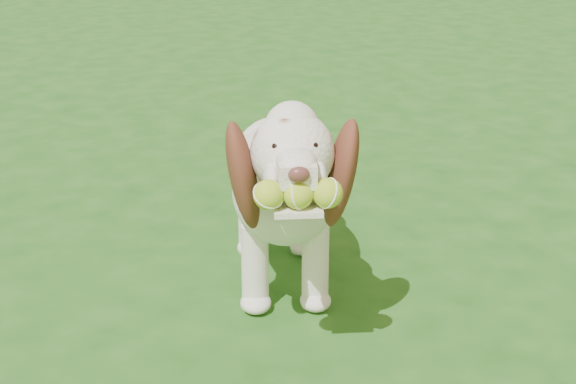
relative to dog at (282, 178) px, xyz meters
name	(u,v)px	position (x,y,z in m)	size (l,w,h in m)	color
ground	(244,334)	(-0.23, -0.24, -0.43)	(80.00, 80.00, 0.00)	#1C4E16
dog	(282,178)	(0.00, 0.00, 0.00)	(0.66, 1.21, 0.80)	white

